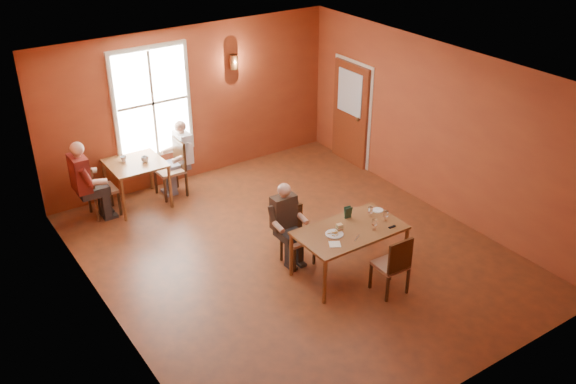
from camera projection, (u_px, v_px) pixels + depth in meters
ground at (295, 254)px, 10.39m from camera, size 6.00×7.00×0.01m
wall_back at (192, 104)px, 12.25m from camera, size 6.00×0.04×3.00m
wall_front at (474, 286)px, 7.13m from camera, size 6.00×0.04×3.00m
wall_left at (103, 228)px, 8.21m from camera, size 0.04×7.00×3.00m
wall_right at (437, 129)px, 11.17m from camera, size 0.04×7.00×3.00m
ceiling at (296, 75)px, 8.99m from camera, size 6.00×7.00×0.04m
window at (153, 103)px, 11.73m from camera, size 1.36×0.10×1.96m
door at (350, 114)px, 13.04m from camera, size 0.12×1.04×2.10m
wall_sconce at (234, 62)px, 12.29m from camera, size 0.16×0.16×0.28m
main_table at (349, 251)px, 9.78m from camera, size 1.64×0.92×0.77m
chair_diner_main at (298, 237)px, 9.97m from camera, size 0.41×0.41×0.92m
diner_main at (299, 228)px, 9.86m from camera, size 0.51×0.51×1.28m
chair_empty at (390, 264)px, 9.31m from camera, size 0.44×0.44×0.96m
plate_food at (334, 234)px, 9.45m from camera, size 0.30×0.30×0.04m
sandwich at (340, 228)px, 9.53m from camera, size 0.10×0.09×0.10m
goblet_a at (370, 212)px, 9.88m from camera, size 0.09×0.09×0.19m
goblet_b at (386, 216)px, 9.78m from camera, size 0.08×0.08×0.18m
goblet_c at (374, 224)px, 9.54m from camera, size 0.10×0.10×0.19m
menu_stand at (348, 212)px, 9.85m from camera, size 0.12×0.08×0.19m
knife at (357, 238)px, 9.38m from camera, size 0.17×0.11×0.00m
napkin at (335, 244)px, 9.23m from camera, size 0.22×0.22×0.01m
side_plate at (378, 210)px, 10.10m from camera, size 0.22×0.22×0.01m
sunglasses at (392, 227)px, 9.65m from camera, size 0.12×0.04×0.01m
second_table at (138, 183)px, 11.67m from camera, size 0.97×0.97×0.85m
chair_diner_white at (170, 169)px, 11.94m from camera, size 0.48×0.48×1.08m
diner_white at (171, 162)px, 11.89m from camera, size 0.54×0.54×1.35m
chair_diner_maroon at (102, 189)px, 11.31m from camera, size 0.45×0.45×1.02m
diner_maroon at (99, 178)px, 11.19m from camera, size 0.59×0.59×1.47m
cup_a at (145, 159)px, 11.46m from camera, size 0.14×0.14×0.11m
cup_b at (124, 159)px, 11.48m from camera, size 0.12×0.12×0.11m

